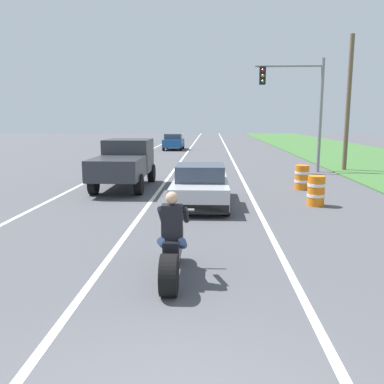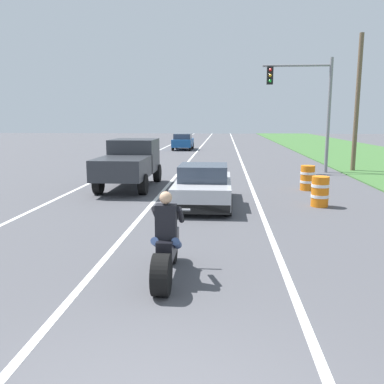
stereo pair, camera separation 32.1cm
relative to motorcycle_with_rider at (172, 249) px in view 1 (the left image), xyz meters
name	(u,v)px [view 1 (the left image)]	position (x,y,z in m)	size (l,w,h in m)	color
lane_stripe_left_solid	(112,169)	(-5.04, 16.24, -0.59)	(0.14, 120.00, 0.01)	white
lane_stripe_right_solid	(238,170)	(2.16, 16.24, -0.59)	(0.14, 120.00, 0.01)	white
lane_stripe_centre_dashed	(174,170)	(-1.44, 16.24, -0.59)	(0.14, 120.00, 0.01)	white
motorcycle_with_rider	(172,249)	(0.00, 0.00, 0.00)	(0.70, 2.21, 1.62)	black
sports_car_silver	(200,186)	(0.32, 6.65, 0.04)	(1.84, 4.30, 1.37)	#B7B7BC
pickup_truck_left_lane_dark_grey	(124,162)	(-2.94, 9.95, 0.51)	(2.02, 4.80, 1.98)	#2D3035
traffic_light_mast_near	(301,98)	(5.43, 15.68, 3.34)	(3.63, 0.34, 6.00)	gray
utility_pole_roadside	(348,104)	(8.09, 16.26, 3.05)	(0.24, 0.24, 7.29)	brown
construction_barrel_nearest	(316,191)	(4.15, 6.67, -0.09)	(0.58, 0.58, 1.00)	orange
construction_barrel_mid	(302,177)	(4.37, 9.86, -0.09)	(0.58, 0.58, 1.00)	orange
distant_car_far_ahead	(174,141)	(-2.89, 31.78, 0.18)	(1.80, 4.00, 1.50)	#194C8C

